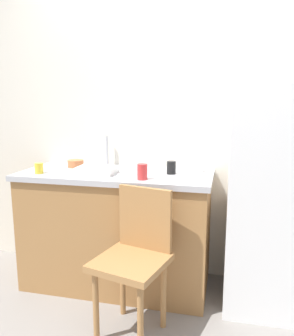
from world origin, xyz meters
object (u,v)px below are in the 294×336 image
chair (135,254)px  refrigerator (274,200)px  cup_red (142,172)px  cup_white (200,166)px  terracotta_bowl (76,164)px  dish_tray (96,170)px  cup_black (171,168)px  cup_yellow (39,168)px

chair → refrigerator: bearing=45.2°
chair → cup_red: (-0.03, 0.30, 0.45)m
refrigerator → cup_white: refrigerator is taller
refrigerator → terracotta_bowl: size_ratio=12.00×
dish_tray → refrigerator: bearing=4.1°
cup_red → cup_white: bearing=45.2°
dish_tray → cup_red: (0.37, -0.11, 0.03)m
chair → cup_red: bearing=110.3°
chair → dish_tray: bearing=148.9°
dish_tray → cup_white: size_ratio=3.44×
dish_tray → cup_black: 0.55m
refrigerator → terracotta_bowl: refrigerator is taller
dish_tray → cup_red: size_ratio=2.64×
cup_yellow → cup_black: (0.95, 0.21, 0.01)m
terracotta_bowl → cup_red: (0.64, -0.32, 0.02)m
cup_yellow → cup_black: cup_black is taller
chair → cup_red: size_ratio=8.38×
refrigerator → cup_white: bearing=163.7°
dish_tray → cup_red: 0.39m
cup_black → cup_white: size_ratio=1.13×
cup_red → cup_white: cup_red is taller
cup_red → cup_white: 0.50m
cup_white → cup_red: bearing=-134.8°
refrigerator → cup_red: bearing=-166.9°
dish_tray → cup_white: cup_white is taller
dish_tray → cup_white: 0.77m
chair → terracotta_bowl: size_ratio=7.05×
chair → cup_white: 0.85m
cup_yellow → dish_tray: bearing=12.2°
chair → terracotta_bowl: bearing=151.4°
chair → dish_tray: size_ratio=3.18×
cup_white → chair: bearing=-116.2°
refrigerator → cup_black: 0.74m
chair → cup_white: cup_white is taller
dish_tray → cup_yellow: (-0.41, -0.09, 0.01)m
chair → cup_yellow: (-0.82, 0.32, 0.44)m
terracotta_bowl → refrigerator: bearing=-4.5°
refrigerator → chair: (-0.84, -0.50, -0.26)m
cup_red → cup_yellow: cup_red is taller
cup_yellow → cup_white: size_ratio=0.93×
cup_red → dish_tray: bearing=163.3°
dish_tray → terracotta_bowl: (-0.26, 0.21, 0.00)m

